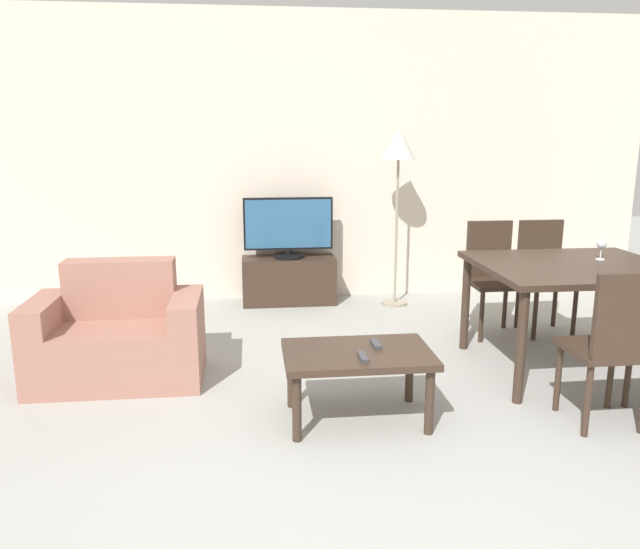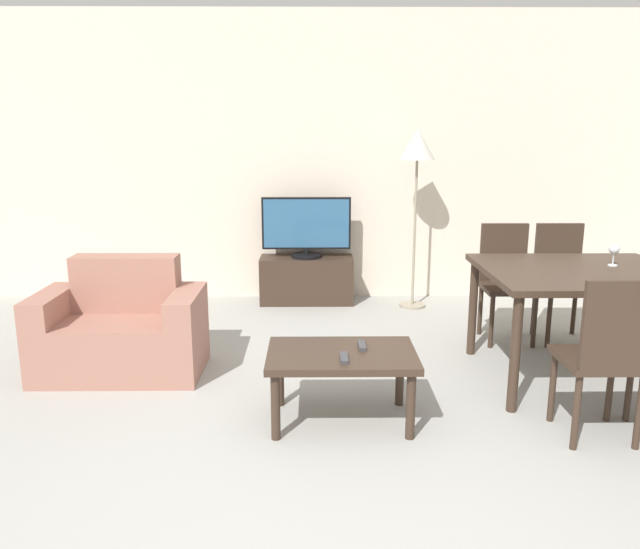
% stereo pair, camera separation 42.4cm
% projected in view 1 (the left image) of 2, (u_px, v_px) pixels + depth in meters
% --- Properties ---
extents(ground_plane, '(18.00, 18.00, 0.00)m').
position_uv_depth(ground_plane, '(379.00, 528.00, 2.58)').
color(ground_plane, '#9E9E99').
extents(wall_back, '(6.83, 0.06, 2.70)m').
position_uv_depth(wall_back, '(301.00, 159.00, 5.94)').
color(wall_back, beige).
rests_on(wall_back, ground_plane).
extents(armchair, '(1.08, 0.62, 0.77)m').
position_uv_depth(armchair, '(118.00, 338.00, 4.08)').
color(armchair, '#9E6B5B').
rests_on(armchair, ground_plane).
extents(tv_stand, '(0.88, 0.36, 0.44)m').
position_uv_depth(tv_stand, '(289.00, 280.00, 5.94)').
color(tv_stand, '#38281E').
rests_on(tv_stand, ground_plane).
extents(tv, '(0.83, 0.29, 0.57)m').
position_uv_depth(tv, '(288.00, 228.00, 5.82)').
color(tv, black).
rests_on(tv, tv_stand).
extents(coffee_table, '(0.83, 0.53, 0.41)m').
position_uv_depth(coffee_table, '(358.00, 360.00, 3.48)').
color(coffee_table, '#38281E').
rests_on(coffee_table, ground_plane).
extents(dining_table, '(1.24, 1.09, 0.74)m').
position_uv_depth(dining_table, '(574.00, 275.00, 4.16)').
color(dining_table, '#38281E').
rests_on(dining_table, ground_plane).
extents(dining_chair_near, '(0.40, 0.40, 0.90)m').
position_uv_depth(dining_chair_near, '(613.00, 342.00, 3.35)').
color(dining_chair_near, '#38281E').
rests_on(dining_chair_near, ground_plane).
extents(dining_chair_far, '(0.40, 0.40, 0.90)m').
position_uv_depth(dining_chair_far, '(544.00, 271.00, 5.05)').
color(dining_chair_far, '#38281E').
rests_on(dining_chair_far, ground_plane).
extents(dining_chair_far_left, '(0.40, 0.40, 0.90)m').
position_uv_depth(dining_chair_far_left, '(492.00, 272.00, 5.00)').
color(dining_chair_far_left, '#38281E').
rests_on(dining_chair_far_left, ground_plane).
extents(floor_lamp, '(0.32, 0.32, 1.63)m').
position_uv_depth(floor_lamp, '(399.00, 154.00, 5.61)').
color(floor_lamp, gray).
rests_on(floor_lamp, ground_plane).
extents(remote_primary, '(0.04, 0.15, 0.02)m').
position_uv_depth(remote_primary, '(376.00, 344.00, 3.55)').
color(remote_primary, '#38383D').
rests_on(remote_primary, coffee_table).
extents(remote_secondary, '(0.04, 0.15, 0.02)m').
position_uv_depth(remote_secondary, '(363.00, 357.00, 3.35)').
color(remote_secondary, '#38383D').
rests_on(remote_secondary, coffee_table).
extents(wine_glass_left, '(0.07, 0.07, 0.15)m').
position_uv_depth(wine_glass_left, '(602.00, 245.00, 4.26)').
color(wine_glass_left, silver).
rests_on(wine_glass_left, dining_table).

